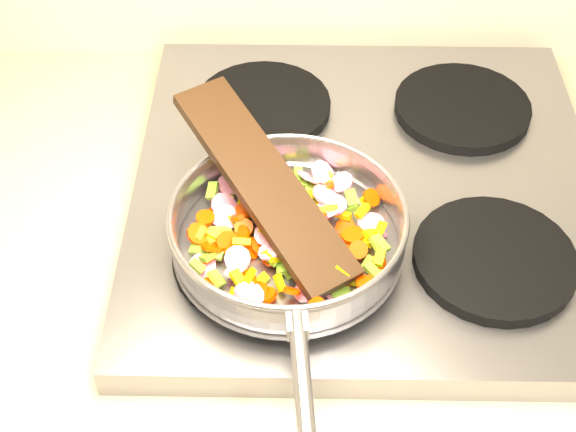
{
  "coord_description": "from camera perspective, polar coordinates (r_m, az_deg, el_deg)",
  "views": [
    {
      "loc": [
        -0.79,
        0.91,
        1.65
      ],
      "look_at": [
        -0.8,
        1.53,
        1.01
      ],
      "focal_mm": 50.0,
      "sensor_mm": 36.0,
      "label": 1
    }
  ],
  "objects": [
    {
      "name": "grate_fr",
      "position": [
        0.96,
        14.47,
        -2.96
      ],
      "size": [
        0.19,
        0.19,
        0.02
      ],
      "primitive_type": "cylinder",
      "color": "black",
      "rests_on": "cooktop"
    },
    {
      "name": "grate_bl",
      "position": [
        1.14,
        -1.78,
        7.88
      ],
      "size": [
        0.19,
        0.19,
        0.02
      ],
      "primitive_type": "cylinder",
      "color": "black",
      "rests_on": "cooktop"
    },
    {
      "name": "wooden_spatula",
      "position": [
        0.92,
        -1.73,
        2.41
      ],
      "size": [
        0.23,
        0.29,
        0.09
      ],
      "primitive_type": "cube",
      "rotation": [
        0.0,
        -0.26,
        2.17
      ],
      "color": "black",
      "rests_on": "saute_pan"
    },
    {
      "name": "vegetable_heap",
      "position": [
        0.92,
        -0.12,
        -1.2
      ],
      "size": [
        0.24,
        0.25,
        0.05
      ],
      "color": "#EF3800",
      "rests_on": "saute_pan"
    },
    {
      "name": "grate_br",
      "position": [
        1.16,
        12.29,
        7.55
      ],
      "size": [
        0.19,
        0.19,
        0.02
      ],
      "primitive_type": "cylinder",
      "color": "black",
      "rests_on": "cooktop"
    },
    {
      "name": "cooktop",
      "position": [
        1.05,
        5.58,
        1.84
      ],
      "size": [
        0.6,
        0.6,
        0.04
      ],
      "primitive_type": "cube",
      "color": "#939399",
      "rests_on": "counter_top"
    },
    {
      "name": "saute_pan",
      "position": [
        0.91,
        0.01,
        -0.94
      ],
      "size": [
        0.31,
        0.48,
        0.06
      ],
      "rotation": [
        0.0,
        0.0,
        0.08
      ],
      "color": "#9E9EA5",
      "rests_on": "grate_fl"
    },
    {
      "name": "grate_fl",
      "position": [
        0.94,
        -2.45,
        -2.83
      ],
      "size": [
        0.19,
        0.19,
        0.02
      ],
      "primitive_type": "cylinder",
      "color": "black",
      "rests_on": "cooktop"
    }
  ]
}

